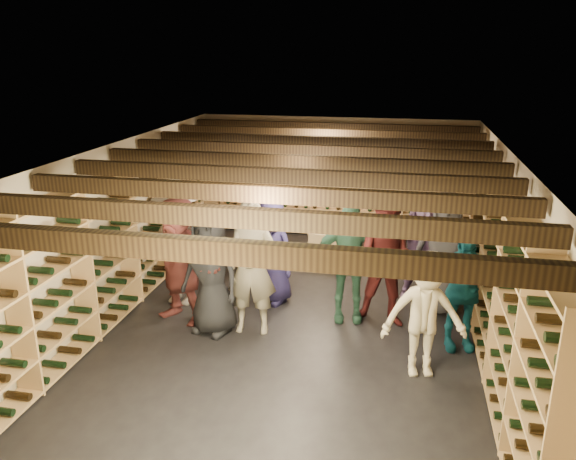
# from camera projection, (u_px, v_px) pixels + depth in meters

# --- Properties ---
(ground) EXTENTS (8.00, 8.00, 0.00)m
(ground) POSITION_uv_depth(u_px,v_px,m) (298.00, 316.00, 8.14)
(ground) COLOR black
(ground) RESTS_ON ground
(walls) EXTENTS (5.52, 8.02, 2.40)m
(walls) POSITION_uv_depth(u_px,v_px,m) (298.00, 238.00, 7.77)
(walls) COLOR #C2B497
(walls) RESTS_ON ground
(ceiling) EXTENTS (5.50, 8.00, 0.01)m
(ceiling) POSITION_uv_depth(u_px,v_px,m) (299.00, 152.00, 7.40)
(ceiling) COLOR beige
(ceiling) RESTS_ON walls
(ceiling_joists) EXTENTS (5.40, 7.12, 0.18)m
(ceiling_joists) POSITION_uv_depth(u_px,v_px,m) (299.00, 162.00, 7.44)
(ceiling_joists) COLOR black
(ceiling_joists) RESTS_ON ground
(wine_rack_left) EXTENTS (0.32, 7.50, 2.15)m
(wine_rack_left) POSITION_uv_depth(u_px,v_px,m) (128.00, 234.00, 8.30)
(wine_rack_left) COLOR tan
(wine_rack_left) RESTS_ON ground
(wine_rack_right) EXTENTS (0.32, 7.50, 2.15)m
(wine_rack_right) POSITION_uv_depth(u_px,v_px,m) (492.00, 259.00, 7.32)
(wine_rack_right) COLOR tan
(wine_rack_right) RESTS_ON ground
(wine_rack_back) EXTENTS (4.70, 0.30, 2.15)m
(wine_rack_back) POSITION_uv_depth(u_px,v_px,m) (333.00, 184.00, 11.38)
(wine_rack_back) COLOR tan
(wine_rack_back) RESTS_ON ground
(crate_stack_left) EXTENTS (0.58, 0.48, 0.68)m
(crate_stack_left) POSITION_uv_depth(u_px,v_px,m) (261.00, 251.00, 9.76)
(crate_stack_left) COLOR tan
(crate_stack_left) RESTS_ON ground
(crate_stack_right) EXTENTS (0.54, 0.40, 0.68)m
(crate_stack_right) POSITION_uv_depth(u_px,v_px,m) (324.00, 251.00, 9.77)
(crate_stack_right) COLOR tan
(crate_stack_right) RESTS_ON ground
(crate_loose) EXTENTS (0.53, 0.37, 0.17)m
(crate_loose) POSITION_uv_depth(u_px,v_px,m) (348.00, 245.00, 10.81)
(crate_loose) COLOR tan
(crate_loose) RESTS_ON ground
(person_0) EXTENTS (0.97, 0.77, 1.73)m
(person_0) POSITION_uv_depth(u_px,v_px,m) (211.00, 272.00, 7.45)
(person_0) COLOR black
(person_0) RESTS_ON ground
(person_3) EXTENTS (1.09, 0.76, 1.55)m
(person_3) POSITION_uv_depth(u_px,v_px,m) (425.00, 315.00, 6.46)
(person_3) COLOR #C3B794
(person_3) RESTS_ON ground
(person_4) EXTENTS (1.01, 0.58, 1.61)m
(person_4) POSITION_uv_depth(u_px,v_px,m) (462.00, 290.00, 7.06)
(person_4) COLOR #125A6D
(person_4) RESTS_ON ground
(person_5) EXTENTS (1.76, 1.13, 1.82)m
(person_5) POSITION_uv_depth(u_px,v_px,m) (179.00, 259.00, 7.80)
(person_5) COLOR brown
(person_5) RESTS_ON ground
(person_6) EXTENTS (0.90, 0.74, 1.58)m
(person_6) POSITION_uv_depth(u_px,v_px,m) (272.00, 252.00, 8.39)
(person_6) COLOR #221E4C
(person_6) RESTS_ON ground
(person_7) EXTENTS (0.71, 0.51, 1.85)m
(person_7) POSITION_uv_depth(u_px,v_px,m) (252.00, 268.00, 7.45)
(person_7) COLOR gray
(person_7) RESTS_ON ground
(person_8) EXTENTS (0.94, 0.76, 1.85)m
(person_8) POSITION_uv_depth(u_px,v_px,m) (388.00, 262.00, 7.64)
(person_8) COLOR #481516
(person_8) RESTS_ON ground
(person_9) EXTENTS (1.31, 0.87, 1.88)m
(person_9) POSITION_uv_depth(u_px,v_px,m) (178.00, 244.00, 8.30)
(person_9) COLOR #B7AEA6
(person_9) RESTS_ON ground
(person_10) EXTENTS (1.09, 0.59, 1.76)m
(person_10) POSITION_uv_depth(u_px,v_px,m) (348.00, 261.00, 7.81)
(person_10) COLOR #28523F
(person_10) RESTS_ON ground
(person_11) EXTENTS (1.61, 0.93, 1.66)m
(person_11) POSITION_uv_depth(u_px,v_px,m) (422.00, 247.00, 8.51)
(person_11) COLOR slate
(person_11) RESTS_ON ground
(person_12) EXTENTS (0.91, 0.61, 1.82)m
(person_12) POSITION_uv_depth(u_px,v_px,m) (444.00, 254.00, 7.99)
(person_12) COLOR #313035
(person_12) RESTS_ON ground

